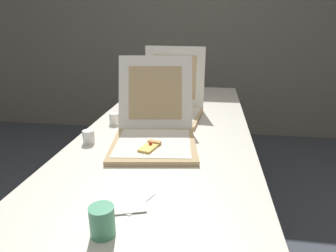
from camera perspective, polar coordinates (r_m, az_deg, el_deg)
The scene contains 8 objects.
wall_back at distance 3.48m, azimuth 5.06°, elevation 19.78°, with size 10.00×0.10×2.60m, color gray.
table at distance 1.65m, azimuth 0.14°, elevation -1.60°, with size 0.87×2.18×0.73m.
pizza_box_front at distance 1.39m, azimuth -2.74°, elevation -1.18°, with size 0.46×0.58×0.38m.
pizza_box_middle at distance 1.80m, azimuth 0.26°, elevation 3.81°, with size 0.42×0.42×0.41m.
cup_white_mid at distance 1.69m, azimuth -10.43°, elevation 1.41°, with size 0.06×0.06×0.06m, color white.
cup_white_near_left at distance 1.45m, azimuth -15.24°, elevation -2.05°, with size 0.06×0.06×0.06m, color white.
cup_printed_front at distance 0.84m, azimuth -12.73°, elevation -17.65°, with size 0.07×0.07×0.09m, color #4C9E75.
napkin_pile at distance 0.99m, azimuth -8.45°, elevation -13.97°, with size 0.18×0.20×0.01m.
Camera 1 is at (0.22, -0.92, 1.28)m, focal length 31.23 mm.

